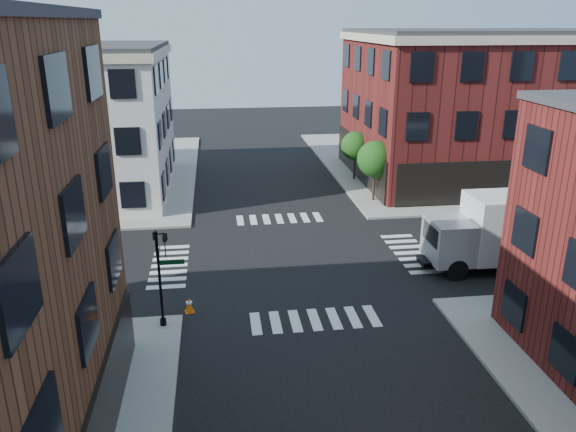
{
  "coord_description": "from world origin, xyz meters",
  "views": [
    {
      "loc": [
        -4.17,
        -29.3,
        12.91
      ],
      "look_at": [
        -0.26,
        0.38,
        2.5
      ],
      "focal_mm": 35.0,
      "sensor_mm": 36.0,
      "label": 1
    }
  ],
  "objects": [
    {
      "name": "box_truck",
      "position": [
        11.7,
        -2.59,
        2.16
      ],
      "size": [
        9.23,
        2.94,
        4.15
      ],
      "rotation": [
        0.0,
        0.0,
        -0.0
      ],
      "color": "silver",
      "rests_on": "ground"
    },
    {
      "name": "building_ne",
      "position": [
        20.5,
        16.0,
        6.0
      ],
      "size": [
        25.0,
        16.0,
        12.0
      ],
      "primitive_type": "cube",
      "color": "#481412",
      "rests_on": "ground"
    },
    {
      "name": "signal_pole",
      "position": [
        -6.72,
        -6.68,
        2.86
      ],
      "size": [
        1.29,
        1.24,
        4.6
      ],
      "color": "black",
      "rests_on": "ground"
    },
    {
      "name": "sidewalk_ne",
      "position": [
        21.0,
        21.0,
        0.07
      ],
      "size": [
        30.0,
        30.0,
        0.15
      ],
      "primitive_type": "cube",
      "color": "gray",
      "rests_on": "ground"
    },
    {
      "name": "tree_near",
      "position": [
        7.56,
        9.98,
        3.16
      ],
      "size": [
        2.69,
        2.69,
        4.49
      ],
      "color": "black",
      "rests_on": "ground"
    },
    {
      "name": "building_nw",
      "position": [
        -19.0,
        16.0,
        5.5
      ],
      "size": [
        22.0,
        16.0,
        11.0
      ],
      "primitive_type": "cube",
      "color": "silver",
      "rests_on": "ground"
    },
    {
      "name": "tree_far",
      "position": [
        7.56,
        15.98,
        2.87
      ],
      "size": [
        2.43,
        2.43,
        4.07
      ],
      "color": "black",
      "rests_on": "ground"
    },
    {
      "name": "sidewalk_nw",
      "position": [
        -21.0,
        21.0,
        0.07
      ],
      "size": [
        30.0,
        30.0,
        0.15
      ],
      "primitive_type": "cube",
      "color": "gray",
      "rests_on": "ground"
    },
    {
      "name": "traffic_cone",
      "position": [
        -5.7,
        -5.5,
        0.37
      ],
      "size": [
        0.49,
        0.49,
        0.76
      ],
      "rotation": [
        0.0,
        0.0,
        0.22
      ],
      "color": "orange",
      "rests_on": "ground"
    },
    {
      "name": "ground",
      "position": [
        0.0,
        0.0,
        0.0
      ],
      "size": [
        120.0,
        120.0,
        0.0
      ],
      "primitive_type": "plane",
      "color": "black",
      "rests_on": "ground"
    }
  ]
}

